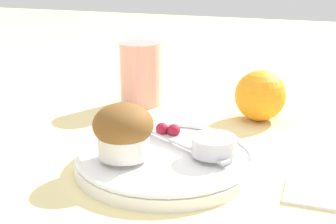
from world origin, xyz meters
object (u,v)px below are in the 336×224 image
object	(u,v)px
butter_knife	(173,139)
orange_fruit	(260,96)
muffin	(123,130)
juice_glass	(141,74)

from	to	relation	value
butter_knife	orange_fruit	size ratio (longest dim) A/B	2.07
muffin	juice_glass	bearing A→B (deg)	108.59
butter_knife	orange_fruit	distance (m)	0.20
muffin	juice_glass	size ratio (longest dim) A/B	0.67
muffin	juice_glass	xyz separation A→B (m)	(-0.09, 0.26, 0.00)
butter_knife	orange_fruit	xyz separation A→B (m)	(0.08, 0.18, 0.02)
muffin	butter_knife	bearing A→B (deg)	58.17
muffin	juice_glass	distance (m)	0.27
muffin	juice_glass	world-z (taller)	juice_glass
muffin	orange_fruit	size ratio (longest dim) A/B	0.91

